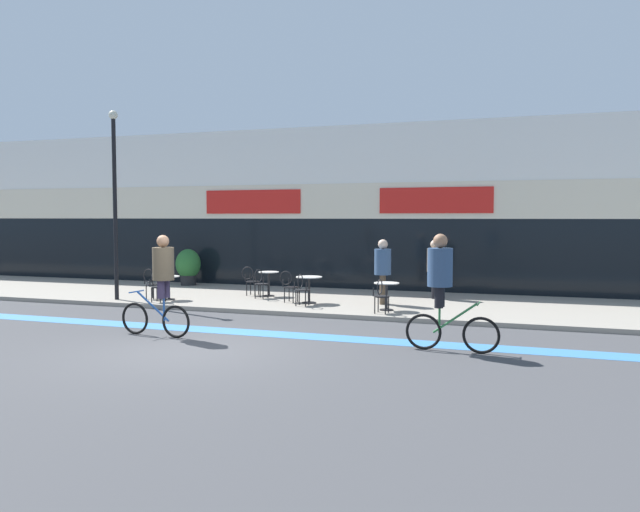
{
  "coord_description": "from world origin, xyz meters",
  "views": [
    {
      "loc": [
        6.22,
        -10.46,
        2.58
      ],
      "look_at": [
        0.44,
        6.61,
        1.45
      ],
      "focal_mm": 35.0,
      "sensor_mm": 36.0,
      "label": 1
    }
  ],
  "objects_px": {
    "cafe_chair_0_near": "(157,285)",
    "cyclist_0": "(443,282)",
    "bistro_table_2": "(309,284)",
    "pedestrian_far_end": "(383,266)",
    "cafe_chair_3_near": "(381,294)",
    "cyclist_1": "(161,278)",
    "bistro_table_3": "(387,291)",
    "cafe_chair_2_side": "(289,284)",
    "cafe_chair_2_near": "(301,287)",
    "lamp_post": "(115,192)",
    "bistro_table_0": "(169,283)",
    "pedestrian_near_end": "(435,264)",
    "bistro_table_1": "(269,279)",
    "planter_pot": "(188,266)",
    "cafe_chair_1_side": "(250,279)",
    "cafe_chair_1_near": "(260,282)"
  },
  "relations": [
    {
      "from": "cafe_chair_0_near",
      "to": "cyclist_0",
      "type": "distance_m",
      "value": 9.25
    },
    {
      "from": "bistro_table_2",
      "to": "pedestrian_far_end",
      "type": "bearing_deg",
      "value": 13.42
    },
    {
      "from": "cafe_chair_3_near",
      "to": "cyclist_1",
      "type": "height_order",
      "value": "cyclist_1"
    },
    {
      "from": "bistro_table_3",
      "to": "cyclist_1",
      "type": "bearing_deg",
      "value": -130.99
    },
    {
      "from": "cafe_chair_2_side",
      "to": "cafe_chair_2_near",
      "type": "bearing_deg",
      "value": -38.54
    },
    {
      "from": "lamp_post",
      "to": "cafe_chair_2_side",
      "type": "bearing_deg",
      "value": 12.27
    },
    {
      "from": "bistro_table_0",
      "to": "pedestrian_near_end",
      "type": "relative_size",
      "value": 0.4
    },
    {
      "from": "bistro_table_1",
      "to": "planter_pot",
      "type": "height_order",
      "value": "planter_pot"
    },
    {
      "from": "cafe_chair_1_side",
      "to": "pedestrian_far_end",
      "type": "bearing_deg",
      "value": -7.16
    },
    {
      "from": "bistro_table_2",
      "to": "cafe_chair_0_near",
      "type": "xyz_separation_m",
      "value": [
        -4.19,
        -1.27,
        -0.03
      ]
    },
    {
      "from": "cyclist_0",
      "to": "pedestrian_near_end",
      "type": "distance_m",
      "value": 6.95
    },
    {
      "from": "cafe_chair_3_near",
      "to": "lamp_post",
      "type": "xyz_separation_m",
      "value": [
        -8.09,
        0.17,
        2.68
      ]
    },
    {
      "from": "planter_pot",
      "to": "lamp_post",
      "type": "height_order",
      "value": "lamp_post"
    },
    {
      "from": "bistro_table_1",
      "to": "bistro_table_0",
      "type": "bearing_deg",
      "value": -145.16
    },
    {
      "from": "cafe_chair_0_near",
      "to": "cyclist_1",
      "type": "xyz_separation_m",
      "value": [
        2.67,
        -3.87,
        0.64
      ]
    },
    {
      "from": "bistro_table_2",
      "to": "planter_pot",
      "type": "relative_size",
      "value": 0.58
    },
    {
      "from": "cafe_chair_3_near",
      "to": "pedestrian_far_end",
      "type": "bearing_deg",
      "value": 15.93
    },
    {
      "from": "planter_pot",
      "to": "cafe_chair_2_near",
      "type": "bearing_deg",
      "value": -32.61
    },
    {
      "from": "lamp_post",
      "to": "bistro_table_3",
      "type": "bearing_deg",
      "value": 3.24
    },
    {
      "from": "pedestrian_far_end",
      "to": "cafe_chair_3_near",
      "type": "bearing_deg",
      "value": -93.49
    },
    {
      "from": "planter_pot",
      "to": "pedestrian_far_end",
      "type": "xyz_separation_m",
      "value": [
        7.75,
        -2.55,
        0.39
      ]
    },
    {
      "from": "pedestrian_far_end",
      "to": "bistro_table_3",
      "type": "bearing_deg",
      "value": -87.09
    },
    {
      "from": "cafe_chair_2_near",
      "to": "cafe_chair_3_near",
      "type": "height_order",
      "value": "same"
    },
    {
      "from": "cafe_chair_2_near",
      "to": "lamp_post",
      "type": "bearing_deg",
      "value": 93.42
    },
    {
      "from": "cafe_chair_0_near",
      "to": "cafe_chair_2_near",
      "type": "height_order",
      "value": "same"
    },
    {
      "from": "cafe_chair_1_near",
      "to": "cafe_chair_0_near",
      "type": "bearing_deg",
      "value": 133.36
    },
    {
      "from": "bistro_table_1",
      "to": "planter_pot",
      "type": "relative_size",
      "value": 0.59
    },
    {
      "from": "cafe_chair_1_side",
      "to": "planter_pot",
      "type": "bearing_deg",
      "value": 150.51
    },
    {
      "from": "bistro_table_1",
      "to": "pedestrian_far_end",
      "type": "relative_size",
      "value": 0.42
    },
    {
      "from": "lamp_post",
      "to": "bistro_table_2",
      "type": "bearing_deg",
      "value": 10.87
    },
    {
      "from": "cafe_chair_1_side",
      "to": "cafe_chair_2_near",
      "type": "bearing_deg",
      "value": -35.48
    },
    {
      "from": "bistro_table_0",
      "to": "cafe_chair_0_near",
      "type": "relative_size",
      "value": 0.79
    },
    {
      "from": "bistro_table_3",
      "to": "planter_pot",
      "type": "distance_m",
      "value": 8.91
    },
    {
      "from": "bistro_table_2",
      "to": "cafe_chair_2_near",
      "type": "height_order",
      "value": "cafe_chair_2_near"
    },
    {
      "from": "cafe_chair_0_near",
      "to": "pedestrian_near_end",
      "type": "xyz_separation_m",
      "value": [
        7.43,
        3.47,
        0.53
      ]
    },
    {
      "from": "bistro_table_0",
      "to": "cyclist_0",
      "type": "relative_size",
      "value": 0.31
    },
    {
      "from": "cyclist_1",
      "to": "cafe_chair_2_near",
      "type": "bearing_deg",
      "value": -104.01
    },
    {
      "from": "cafe_chair_2_side",
      "to": "pedestrian_near_end",
      "type": "bearing_deg",
      "value": 36.35
    },
    {
      "from": "lamp_post",
      "to": "pedestrian_far_end",
      "type": "distance_m",
      "value": 8.17
    },
    {
      "from": "cafe_chair_2_near",
      "to": "lamp_post",
      "type": "relative_size",
      "value": 0.16
    },
    {
      "from": "bistro_table_0",
      "to": "cafe_chair_1_side",
      "type": "bearing_deg",
      "value": 42.97
    },
    {
      "from": "cyclist_1",
      "to": "pedestrian_near_end",
      "type": "bearing_deg",
      "value": -118.32
    },
    {
      "from": "cafe_chair_2_near",
      "to": "lamp_post",
      "type": "distance_m",
      "value": 6.32
    },
    {
      "from": "lamp_post",
      "to": "cyclist_0",
      "type": "height_order",
      "value": "lamp_post"
    },
    {
      "from": "bistro_table_0",
      "to": "cafe_chair_0_near",
      "type": "distance_m",
      "value": 0.63
    },
    {
      "from": "cafe_chair_2_side",
      "to": "cyclist_0",
      "type": "bearing_deg",
      "value": -36.11
    },
    {
      "from": "planter_pot",
      "to": "cyclist_1",
      "type": "relative_size",
      "value": 0.59
    },
    {
      "from": "lamp_post",
      "to": "cafe_chair_2_near",
      "type": "bearing_deg",
      "value": 4.71
    },
    {
      "from": "planter_pot",
      "to": "cafe_chair_0_near",
      "type": "bearing_deg",
      "value": -70.47
    },
    {
      "from": "bistro_table_0",
      "to": "cafe_chair_0_near",
      "type": "xyz_separation_m",
      "value": [
        0.0,
        -0.63,
        0.02
      ]
    }
  ]
}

